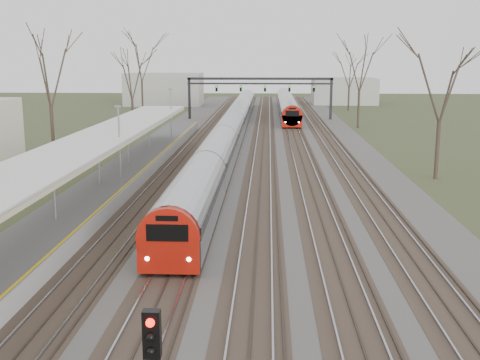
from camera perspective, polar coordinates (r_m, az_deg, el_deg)
The scene contains 8 objects.
track_bed at distance 58.23m, azimuth 1.45°, elevation 2.79°, with size 24.00×160.00×0.22m.
platform at distance 42.26m, azimuth -11.82°, elevation -0.21°, with size 3.50×69.00×1.00m, color #9E9B93.
canopy at distance 37.40m, azimuth -13.75°, elevation 3.52°, with size 4.10×50.00×3.11m.
signal_gantry at distance 87.62m, azimuth 1.93°, elevation 8.93°, with size 21.00×0.59×6.08m.
tree_west_far at distance 53.82m, azimuth -17.69°, elevation 10.05°, with size 5.50×5.50×11.33m.
tree_east_far at distance 46.28m, azimuth 18.59°, elevation 8.92°, with size 5.00×5.00×10.30m.
train_near at distance 68.43m, azimuth -0.68°, elevation 5.31°, with size 2.62×90.21×3.05m.
train_far at distance 98.10m, azimuth 4.48°, elevation 7.18°, with size 2.62×45.21×3.05m.
Camera 1 is at (1.51, -2.53, 8.96)m, focal length 45.00 mm.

